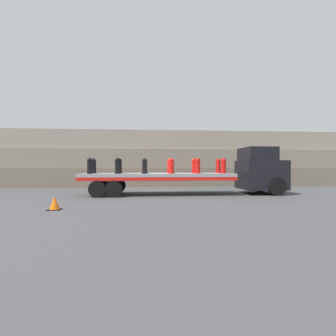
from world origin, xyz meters
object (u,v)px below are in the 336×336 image
Objects in this scene: fire_hydrant_black_far_0 at (94,166)px; fire_hydrant_red_near_5 at (223,166)px; truck_cab at (262,171)px; fire_hydrant_black_near_1 at (117,166)px; fire_hydrant_red_far_4 at (194,166)px; fire_hydrant_black_near_2 at (145,166)px; fire_hydrant_red_far_3 at (170,166)px; fire_hydrant_black_far_2 at (145,166)px; traffic_cone at (54,203)px; fire_hydrant_red_near_3 at (171,166)px; fire_hydrant_black_near_0 at (90,166)px; fire_hydrant_red_near_4 at (198,166)px; fire_hydrant_black_far_1 at (119,166)px; fire_hydrant_red_far_5 at (218,166)px; flatbed_trailer at (149,177)px.

fire_hydrant_black_far_0 is 1.00× the size of fire_hydrant_red_near_5.
fire_hydrant_black_near_1 is at bearing -176.32° from truck_cab.
fire_hydrant_red_far_4 is at bearing 172.24° from truck_cab.
fire_hydrant_black_near_2 and fire_hydrant_red_far_3 have the same top height.
fire_hydrant_black_far_0 is 1.00× the size of fire_hydrant_black_far_2.
fire_hydrant_black_near_1 is 1.69× the size of traffic_cone.
fire_hydrant_black_near_1 is 3.09m from fire_hydrant_red_near_3.
fire_hydrant_red_near_4 is at bearing 0.00° from fire_hydrant_black_near_0.
fire_hydrant_black_near_0 and fire_hydrant_black_far_0 have the same top height.
fire_hydrant_black_near_2 is at bearing 52.16° from traffic_cone.
fire_hydrant_red_near_3 is at bearing 180.00° from fire_hydrant_red_near_4.
fire_hydrant_red_far_4 is (1.55, 1.13, 0.00)m from fire_hydrant_red_near_3.
fire_hydrant_red_far_3 is (-5.69, 0.56, 0.29)m from truck_cab.
fire_hydrant_black_far_1 is 6.19m from fire_hydrant_red_far_5.
truck_cab is 7.01m from flatbed_trailer.
fire_hydrant_red_far_4 is 1.00× the size of fire_hydrant_red_near_5.
truck_cab reaches higher than traffic_cone.
truck_cab is 5.32× the size of traffic_cone.
fire_hydrant_black_near_1 is at bearing -159.95° from fire_hydrant_red_far_3.
fire_hydrant_black_near_2 is 4.77m from fire_hydrant_red_far_5.
fire_hydrant_red_far_4 is (4.64, 0.00, 0.00)m from fire_hydrant_black_far_1.
fire_hydrant_black_far_2 is 4.64m from fire_hydrant_red_far_5.
fire_hydrant_black_near_0 is 1.00× the size of fire_hydrant_black_near_2.
fire_hydrant_red_near_4 reaches higher than flatbed_trailer.
fire_hydrant_red_far_5 is (1.55, 1.13, 0.00)m from fire_hydrant_red_near_4.
fire_hydrant_black_far_2 and fire_hydrant_red_far_5 have the same top height.
fire_hydrant_red_far_3 is 1.00× the size of fire_hydrant_red_far_5.
fire_hydrant_black_far_2 is 1.00× the size of fire_hydrant_red_far_3.
truck_cab is 8.80m from fire_hydrant_black_near_1.
fire_hydrant_red_far_3 is at bearing 48.17° from traffic_cone.
fire_hydrant_red_near_4 is (4.64, -1.13, 0.00)m from fire_hydrant_black_far_1.
fire_hydrant_red_far_5 is at bearing 20.05° from fire_hydrant_red_near_3.
fire_hydrant_red_near_4 reaches higher than traffic_cone.
fire_hydrant_black_far_0 is at bearing 159.95° from fire_hydrant_black_near_2.
fire_hydrant_black_near_1 is 1.00× the size of fire_hydrant_black_far_1.
traffic_cone is (-10.75, -5.09, -1.17)m from truck_cab.
fire_hydrant_red_near_4 is (4.64, 0.00, 0.00)m from fire_hydrant_black_near_1.
fire_hydrant_red_far_3 is at bearing 0.00° from fire_hydrant_black_far_0.
fire_hydrant_red_far_4 is at bearing 143.87° from fire_hydrant_red_near_5.
fire_hydrant_black_far_2 is (3.09, 0.00, 0.00)m from fire_hydrant_black_far_0.
fire_hydrant_red_near_3 is at bearing -159.95° from fire_hydrant_red_far_5.
fire_hydrant_red_near_3 is at bearing 41.80° from traffic_cone.
fire_hydrant_red_far_4 is 1.55m from fire_hydrant_red_far_5.
fire_hydrant_black_near_1 is at bearing 180.00° from fire_hydrant_red_near_4.
fire_hydrant_black_near_1 is at bearing -36.13° from fire_hydrant_black_far_0.
truck_cab reaches higher than fire_hydrant_red_far_5.
fire_hydrant_red_far_4 is at bearing 20.05° from fire_hydrant_black_near_2.
fire_hydrant_red_far_3 is (4.64, 0.00, 0.00)m from fire_hydrant_black_far_0.
fire_hydrant_black_near_0 is at bearing 180.00° from fire_hydrant_red_near_3.
fire_hydrant_red_near_4 is at bearing -11.16° from flatbed_trailer.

